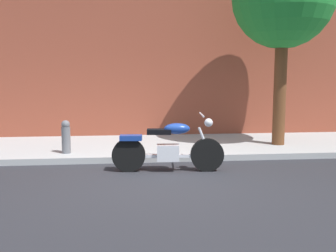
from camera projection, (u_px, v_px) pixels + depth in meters
name	position (u px, v px, depth m)	size (l,w,h in m)	color
ground_plane	(159.00, 180.00, 7.40)	(60.00, 60.00, 0.00)	#28282D
sidewalk	(150.00, 147.00, 10.36)	(24.76, 3.12, 0.14)	#A9A9A9
motorcycle	(168.00, 148.00, 7.99)	(2.26, 0.70, 1.17)	black
fire_hydrant	(66.00, 140.00, 9.14)	(0.20, 0.20, 0.91)	slate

